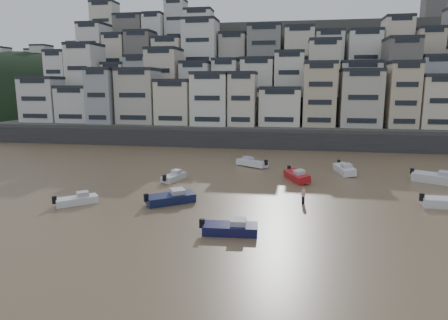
% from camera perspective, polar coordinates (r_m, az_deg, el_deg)
% --- Properties ---
extents(sea_strip, '(340.00, 340.00, 0.00)m').
position_cam_1_polar(sea_strip, '(203.80, -27.92, 5.87)').
color(sea_strip, '#4E6070').
rests_on(sea_strip, ground).
extents(harbor_wall, '(140.00, 3.00, 3.50)m').
position_cam_1_polar(harbor_wall, '(81.70, 6.68, 2.86)').
color(harbor_wall, '#38383A').
rests_on(harbor_wall, ground).
extents(hillside, '(141.04, 66.00, 50.00)m').
position_cam_1_polar(hillside, '(120.67, 10.21, 10.64)').
color(hillside, '#4C4C47').
rests_on(hillside, ground).
extents(headland, '(216.00, 135.00, 53.33)m').
position_cam_1_polar(headland, '(186.82, -26.13, 5.70)').
color(headland, black).
rests_on(headland, ground).
extents(boat_h, '(5.87, 4.61, 1.56)m').
position_cam_1_polar(boat_h, '(63.42, 4.02, -0.24)').
color(boat_h, silver).
rests_on(boat_h, ground).
extents(boat_g, '(6.96, 5.18, 1.84)m').
position_cam_1_polar(boat_g, '(59.63, 28.23, -2.08)').
color(boat_g, silver).
rests_on(boat_g, ground).
extents(boat_j, '(4.61, 4.30, 1.30)m').
position_cam_1_polar(boat_j, '(46.31, -20.31, -5.18)').
color(boat_j, white).
rests_on(boat_j, ground).
extents(boat_c, '(5.79, 5.04, 1.59)m').
position_cam_1_polar(boat_c, '(44.01, -7.60, -5.21)').
color(boat_c, '#161F45').
rests_on(boat_c, ground).
extents(boat_e, '(4.08, 6.21, 1.62)m').
position_cam_1_polar(boat_e, '(54.89, 10.36, -2.09)').
color(boat_e, '#B2151B').
rests_on(boat_e, ground).
extents(boat_i, '(3.11, 6.38, 1.67)m').
position_cam_1_polar(boat_i, '(60.88, 16.82, -1.09)').
color(boat_i, silver).
rests_on(boat_i, ground).
extents(boat_a, '(5.30, 2.06, 1.42)m').
position_cam_1_polar(boat_a, '(34.93, 0.88, -9.54)').
color(boat_a, '#161745').
rests_on(boat_a, ground).
extents(boat_f, '(2.76, 5.15, 1.34)m').
position_cam_1_polar(boat_f, '(54.59, -7.18, -2.22)').
color(boat_f, silver).
rests_on(boat_f, ground).
extents(person_pink, '(0.44, 0.44, 1.74)m').
position_cam_1_polar(person_pink, '(44.44, 11.26, -5.07)').
color(person_pink, '#DB9A9C').
rests_on(person_pink, ground).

